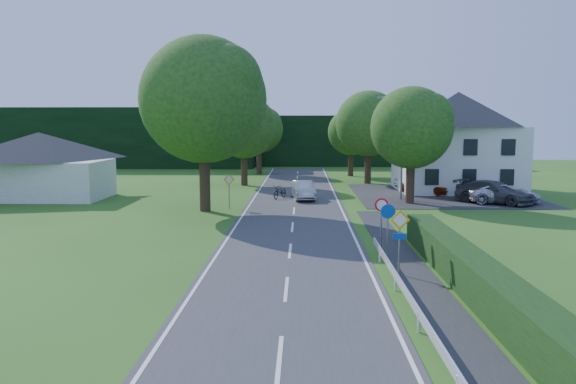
{
  "coord_description": "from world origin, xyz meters",
  "views": [
    {
      "loc": [
        0.56,
        -13.31,
        5.84
      ],
      "look_at": [
        -0.23,
        17.33,
        2.12
      ],
      "focal_mm": 35.0,
      "sensor_mm": 36.0,
      "label": 1
    }
  ],
  "objects_px": {
    "streetlight": "(400,142)",
    "parked_car_grey": "(494,192)",
    "moving_car": "(303,190)",
    "parked_car_silver_b": "(504,194)",
    "parked_car_silver_a": "(419,181)",
    "motorcycle": "(280,192)",
    "parasol": "(443,182)",
    "parked_car_red": "(425,187)"
  },
  "relations": [
    {
      "from": "parked_car_red",
      "to": "parked_car_silver_b",
      "type": "relative_size",
      "value": 0.74
    },
    {
      "from": "motorcycle",
      "to": "parked_car_grey",
      "type": "bearing_deg",
      "value": 16.24
    },
    {
      "from": "streetlight",
      "to": "parked_car_silver_b",
      "type": "height_order",
      "value": "streetlight"
    },
    {
      "from": "parked_car_grey",
      "to": "parked_car_silver_b",
      "type": "xyz_separation_m",
      "value": [
        0.7,
        -0.07,
        -0.1
      ]
    },
    {
      "from": "moving_car",
      "to": "parked_car_grey",
      "type": "xyz_separation_m",
      "value": [
        14.05,
        -1.72,
        0.11
      ]
    },
    {
      "from": "parked_car_silver_a",
      "to": "motorcycle",
      "type": "bearing_deg",
      "value": 89.19
    },
    {
      "from": "streetlight",
      "to": "parked_car_silver_b",
      "type": "xyz_separation_m",
      "value": [
        7.31,
        -2.0,
        -3.7
      ]
    },
    {
      "from": "moving_car",
      "to": "parasol",
      "type": "distance_m",
      "value": 12.21
    },
    {
      "from": "moving_car",
      "to": "parked_car_silver_b",
      "type": "distance_m",
      "value": 14.87
    },
    {
      "from": "moving_car",
      "to": "motorcycle",
      "type": "bearing_deg",
      "value": 154.87
    },
    {
      "from": "moving_car",
      "to": "parasol",
      "type": "height_order",
      "value": "parasol"
    },
    {
      "from": "motorcycle",
      "to": "parasol",
      "type": "bearing_deg",
      "value": 37.33
    },
    {
      "from": "streetlight",
      "to": "parked_car_grey",
      "type": "xyz_separation_m",
      "value": [
        6.61,
        -1.93,
        -3.6
      ]
    },
    {
      "from": "motorcycle",
      "to": "parasol",
      "type": "relative_size",
      "value": 0.94
    },
    {
      "from": "moving_car",
      "to": "parked_car_red",
      "type": "xyz_separation_m",
      "value": [
        10.07,
        3.21,
        -0.06
      ]
    },
    {
      "from": "parasol",
      "to": "parked_car_silver_a",
      "type": "bearing_deg",
      "value": 108.8
    },
    {
      "from": "parked_car_silver_b",
      "to": "parasol",
      "type": "bearing_deg",
      "value": 33.65
    },
    {
      "from": "parasol",
      "to": "motorcycle",
      "type": "bearing_deg",
      "value": -167.22
    },
    {
      "from": "parked_car_grey",
      "to": "parasol",
      "type": "distance_m",
      "value": 5.89
    },
    {
      "from": "parked_car_red",
      "to": "parasol",
      "type": "relative_size",
      "value": 1.79
    },
    {
      "from": "moving_car",
      "to": "parked_car_red",
      "type": "bearing_deg",
      "value": 10.67
    },
    {
      "from": "streetlight",
      "to": "parked_car_grey",
      "type": "height_order",
      "value": "streetlight"
    },
    {
      "from": "streetlight",
      "to": "parked_car_red",
      "type": "bearing_deg",
      "value": 48.79
    },
    {
      "from": "parked_car_silver_a",
      "to": "parked_car_silver_b",
      "type": "relative_size",
      "value": 0.85
    },
    {
      "from": "motorcycle",
      "to": "parasol",
      "type": "distance_m",
      "value": 13.81
    },
    {
      "from": "parked_car_red",
      "to": "parked_car_silver_a",
      "type": "bearing_deg",
      "value": 18.96
    },
    {
      "from": "moving_car",
      "to": "parked_car_silver_b",
      "type": "height_order",
      "value": "parked_car_silver_b"
    },
    {
      "from": "streetlight",
      "to": "motorcycle",
      "type": "bearing_deg",
      "value": 177.62
    },
    {
      "from": "moving_car",
      "to": "parked_car_grey",
      "type": "relative_size",
      "value": 0.77
    },
    {
      "from": "motorcycle",
      "to": "parked_car_silver_a",
      "type": "relative_size",
      "value": 0.46
    },
    {
      "from": "parked_car_silver_b",
      "to": "parked_car_grey",
      "type": "bearing_deg",
      "value": 88.34
    },
    {
      "from": "parked_car_silver_a",
      "to": "parked_car_silver_b",
      "type": "distance_m",
      "value": 9.99
    },
    {
      "from": "streetlight",
      "to": "motorcycle",
      "type": "relative_size",
      "value": 3.96
    },
    {
      "from": "parked_car_grey",
      "to": "parked_car_silver_b",
      "type": "distance_m",
      "value": 0.72
    },
    {
      "from": "streetlight",
      "to": "parked_car_red",
      "type": "relative_size",
      "value": 2.07
    },
    {
      "from": "moving_car",
      "to": "parked_car_silver_b",
      "type": "xyz_separation_m",
      "value": [
        14.76,
        -1.79,
        0.01
      ]
    },
    {
      "from": "parked_car_grey",
      "to": "parasol",
      "type": "xyz_separation_m",
      "value": [
        -2.41,
        5.37,
        0.15
      ]
    },
    {
      "from": "motorcycle",
      "to": "parked_car_grey",
      "type": "distance_m",
      "value": 16.04
    },
    {
      "from": "parked_car_silver_b",
      "to": "parked_car_red",
      "type": "bearing_deg",
      "value": 46.99
    },
    {
      "from": "parked_car_silver_b",
      "to": "parked_car_silver_a",
      "type": "bearing_deg",
      "value": 29.53
    },
    {
      "from": "streetlight",
      "to": "parked_car_grey",
      "type": "relative_size",
      "value": 1.42
    },
    {
      "from": "streetlight",
      "to": "parked_car_silver_b",
      "type": "distance_m",
      "value": 8.44
    }
  ]
}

